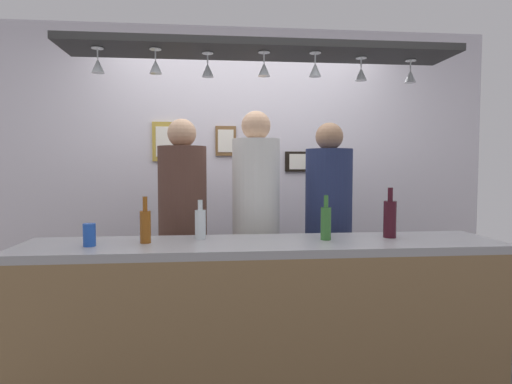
# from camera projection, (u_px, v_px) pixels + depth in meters

# --- Properties ---
(ground_plane) EXTENTS (8.00, 8.00, 0.00)m
(ground_plane) POSITION_uv_depth(u_px,v_px,m) (258.00, 376.00, 2.85)
(ground_plane) COLOR #4C4742
(back_wall) EXTENTS (4.40, 0.06, 2.60)m
(back_wall) POSITION_uv_depth(u_px,v_px,m) (245.00, 176.00, 3.87)
(back_wall) COLOR silver
(back_wall) RESTS_ON ground_plane
(bar_counter) EXTENTS (2.70, 0.55, 0.96)m
(bar_counter) POSITION_uv_depth(u_px,v_px,m) (267.00, 303.00, 2.31)
(bar_counter) COLOR #99999E
(bar_counter) RESTS_ON ground_plane
(overhead_glass_rack) EXTENTS (2.20, 0.36, 0.04)m
(overhead_glass_rack) POSITION_uv_depth(u_px,v_px,m) (263.00, 50.00, 2.43)
(overhead_glass_rack) COLOR black
(hanging_wineglass_far_left) EXTENTS (0.07, 0.07, 0.13)m
(hanging_wineglass_far_left) POSITION_uv_depth(u_px,v_px,m) (98.00, 65.00, 2.31)
(hanging_wineglass_far_left) COLOR silver
(hanging_wineglass_far_left) RESTS_ON overhead_glass_rack
(hanging_wineglass_left) EXTENTS (0.07, 0.07, 0.13)m
(hanging_wineglass_left) POSITION_uv_depth(u_px,v_px,m) (156.00, 66.00, 2.33)
(hanging_wineglass_left) COLOR silver
(hanging_wineglass_left) RESTS_ON overhead_glass_rack
(hanging_wineglass_center_left) EXTENTS (0.07, 0.07, 0.13)m
(hanging_wineglass_center_left) POSITION_uv_depth(u_px,v_px,m) (208.00, 69.00, 2.42)
(hanging_wineglass_center_left) COLOR silver
(hanging_wineglass_center_left) RESTS_ON overhead_glass_rack
(hanging_wineglass_center) EXTENTS (0.07, 0.07, 0.13)m
(hanging_wineglass_center) POSITION_uv_depth(u_px,v_px,m) (264.00, 69.00, 2.40)
(hanging_wineglass_center) COLOR silver
(hanging_wineglass_center) RESTS_ON overhead_glass_rack
(hanging_wineglass_center_right) EXTENTS (0.07, 0.07, 0.13)m
(hanging_wineglass_center_right) POSITION_uv_depth(u_px,v_px,m) (315.00, 69.00, 2.41)
(hanging_wineglass_center_right) COLOR silver
(hanging_wineglass_center_right) RESTS_ON overhead_glass_rack
(hanging_wineglass_right) EXTENTS (0.07, 0.07, 0.13)m
(hanging_wineglass_right) POSITION_uv_depth(u_px,v_px,m) (361.00, 73.00, 2.52)
(hanging_wineglass_right) COLOR silver
(hanging_wineglass_right) RESTS_ON overhead_glass_rack
(hanging_wineglass_far_right) EXTENTS (0.07, 0.07, 0.13)m
(hanging_wineglass_far_right) POSITION_uv_depth(u_px,v_px,m) (410.00, 76.00, 2.58)
(hanging_wineglass_far_right) COLOR silver
(hanging_wineglass_far_right) RESTS_ON overhead_glass_rack
(person_left_brown_shirt) EXTENTS (0.34, 0.34, 1.72)m
(person_left_brown_shirt) POSITION_uv_depth(u_px,v_px,m) (183.00, 215.00, 3.06)
(person_left_brown_shirt) COLOR #2D334C
(person_left_brown_shirt) RESTS_ON ground_plane
(person_middle_white_patterned_shirt) EXTENTS (0.34, 0.34, 1.78)m
(person_middle_white_patterned_shirt) POSITION_uv_depth(u_px,v_px,m) (256.00, 209.00, 3.11)
(person_middle_white_patterned_shirt) COLOR #2D334C
(person_middle_white_patterned_shirt) RESTS_ON ground_plane
(person_right_navy_shirt) EXTENTS (0.34, 0.34, 1.70)m
(person_right_navy_shirt) POSITION_uv_depth(u_px,v_px,m) (329.00, 215.00, 3.16)
(person_right_navy_shirt) COLOR #2D334C
(person_right_navy_shirt) RESTS_ON ground_plane
(bottle_beer_amber_tall) EXTENTS (0.06, 0.06, 0.26)m
(bottle_beer_amber_tall) POSITION_uv_depth(u_px,v_px,m) (145.00, 225.00, 2.40)
(bottle_beer_amber_tall) COLOR brown
(bottle_beer_amber_tall) RESTS_ON bar_counter
(bottle_wine_dark_red) EXTENTS (0.08, 0.08, 0.30)m
(bottle_wine_dark_red) POSITION_uv_depth(u_px,v_px,m) (390.00, 218.00, 2.58)
(bottle_wine_dark_red) COLOR #380F19
(bottle_wine_dark_red) RESTS_ON bar_counter
(bottle_soda_clear) EXTENTS (0.06, 0.06, 0.23)m
(bottle_soda_clear) POSITION_uv_depth(u_px,v_px,m) (200.00, 223.00, 2.54)
(bottle_soda_clear) COLOR silver
(bottle_soda_clear) RESTS_ON bar_counter
(bottle_beer_green_import) EXTENTS (0.06, 0.06, 0.26)m
(bottle_beer_green_import) POSITION_uv_depth(u_px,v_px,m) (326.00, 222.00, 2.50)
(bottle_beer_green_import) COLOR #336B2D
(bottle_beer_green_import) RESTS_ON bar_counter
(drink_can) EXTENTS (0.07, 0.07, 0.12)m
(drink_can) POSITION_uv_depth(u_px,v_px,m) (89.00, 235.00, 2.30)
(drink_can) COLOR #1E4CB2
(drink_can) RESTS_ON bar_counter
(picture_frame_crest) EXTENTS (0.18, 0.02, 0.26)m
(picture_frame_crest) POSITION_uv_depth(u_px,v_px,m) (226.00, 141.00, 3.79)
(picture_frame_crest) COLOR brown
(picture_frame_crest) RESTS_ON back_wall
(picture_frame_lower_pair) EXTENTS (0.30, 0.02, 0.18)m
(picture_frame_lower_pair) POSITION_uv_depth(u_px,v_px,m) (302.00, 162.00, 3.87)
(picture_frame_lower_pair) COLOR black
(picture_frame_lower_pair) RESTS_ON back_wall
(picture_frame_caricature) EXTENTS (0.26, 0.02, 0.34)m
(picture_frame_caricature) POSITION_uv_depth(u_px,v_px,m) (168.00, 142.00, 3.74)
(picture_frame_caricature) COLOR #B29338
(picture_frame_caricature) RESTS_ON back_wall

